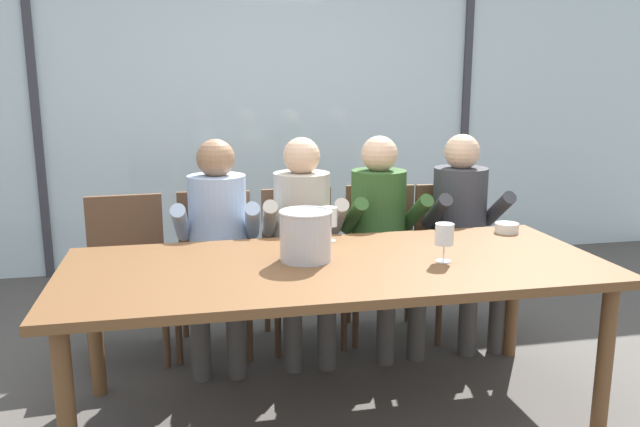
% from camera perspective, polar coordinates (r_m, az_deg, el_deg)
% --- Properties ---
extents(ground, '(14.00, 14.00, 0.00)m').
position_cam_1_polar(ground, '(4.01, -1.95, -10.32)').
color(ground, '#4C4742').
extents(window_glass_panel, '(7.60, 0.03, 2.60)m').
position_cam_1_polar(window_glass_panel, '(5.18, -4.96, 9.55)').
color(window_glass_panel, silver).
rests_on(window_glass_panel, ground).
extents(window_mullion_left, '(0.06, 0.06, 2.60)m').
position_cam_1_polar(window_mullion_left, '(5.23, -24.07, 8.58)').
color(window_mullion_left, '#38383D').
rests_on(window_mullion_left, ground).
extents(window_mullion_right, '(0.06, 0.06, 2.60)m').
position_cam_1_polar(window_mullion_right, '(5.63, 12.85, 9.50)').
color(window_mullion_right, '#38383D').
rests_on(window_mullion_right, ground).
extents(hillside_vineyard, '(13.60, 2.40, 1.78)m').
position_cam_1_polar(hillside_vineyard, '(9.23, -8.05, 8.05)').
color(hillside_vineyard, '#477A38').
rests_on(hillside_vineyard, ground).
extents(dining_table, '(2.40, 1.00, 0.72)m').
position_cam_1_polar(dining_table, '(2.86, 1.46, -5.64)').
color(dining_table, brown).
rests_on(dining_table, ground).
extents(chair_near_curtain, '(0.46, 0.46, 0.88)m').
position_cam_1_polar(chair_near_curtain, '(3.72, -16.90, -4.28)').
color(chair_near_curtain, brown).
rests_on(chair_near_curtain, ground).
extents(chair_left_of_center, '(0.48, 0.48, 0.88)m').
position_cam_1_polar(chair_left_of_center, '(3.72, -9.40, -3.89)').
color(chair_left_of_center, brown).
rests_on(chair_left_of_center, ground).
extents(chair_center, '(0.45, 0.45, 0.88)m').
position_cam_1_polar(chair_center, '(3.78, -1.75, -3.49)').
color(chair_center, brown).
rests_on(chair_center, ground).
extents(chair_right_of_center, '(0.50, 0.50, 0.88)m').
position_cam_1_polar(chair_right_of_center, '(3.89, 5.52, -3.06)').
color(chair_right_of_center, brown).
rests_on(chair_right_of_center, ground).
extents(chair_near_window_right, '(0.44, 0.44, 0.88)m').
position_cam_1_polar(chair_near_window_right, '(4.01, 11.77, -2.81)').
color(chair_near_window_right, brown).
rests_on(chair_near_window_right, ground).
extents(person_pale_blue_shirt, '(0.49, 0.63, 1.20)m').
position_cam_1_polar(person_pale_blue_shirt, '(3.53, -9.13, -1.85)').
color(person_pale_blue_shirt, '#9EB2D1').
rests_on(person_pale_blue_shirt, ground).
extents(person_beige_jumper, '(0.49, 0.63, 1.20)m').
position_cam_1_polar(person_beige_jumper, '(3.58, -1.50, -1.49)').
color(person_beige_jumper, '#B7AD9E').
rests_on(person_beige_jumper, ground).
extents(person_olive_shirt, '(0.48, 0.62, 1.20)m').
position_cam_1_polar(person_olive_shirt, '(3.69, 5.61, -1.13)').
color(person_olive_shirt, '#2D5123').
rests_on(person_olive_shirt, ground).
extents(person_charcoal_jacket, '(0.47, 0.62, 1.20)m').
position_cam_1_polar(person_charcoal_jacket, '(3.87, 12.74, -0.75)').
color(person_charcoal_jacket, '#38383D').
rests_on(person_charcoal_jacket, ground).
extents(ice_bucket_primary, '(0.24, 0.24, 0.23)m').
position_cam_1_polar(ice_bucket_primary, '(2.85, -1.29, -1.91)').
color(ice_bucket_primary, '#B7B7BC').
rests_on(ice_bucket_primary, dining_table).
extents(tasting_bowl, '(0.12, 0.12, 0.05)m').
position_cam_1_polar(tasting_bowl, '(3.52, 16.34, -1.23)').
color(tasting_bowl, silver).
rests_on(tasting_bowl, dining_table).
extents(wine_glass_by_left_taster, '(0.08, 0.08, 0.17)m').
position_cam_1_polar(wine_glass_by_left_taster, '(3.18, 0.80, -0.42)').
color(wine_glass_by_left_taster, silver).
rests_on(wine_glass_by_left_taster, dining_table).
extents(wine_glass_near_bucket, '(0.08, 0.08, 0.17)m').
position_cam_1_polar(wine_glass_near_bucket, '(2.88, 11.04, -1.99)').
color(wine_glass_near_bucket, silver).
rests_on(wine_glass_near_bucket, dining_table).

